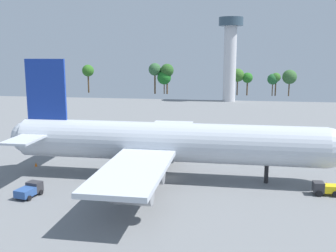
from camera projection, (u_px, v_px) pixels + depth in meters
ground_plane at (168, 178)px, 69.28m from camera, size 234.71×234.71×0.00m
cargo_airplane at (168, 143)px, 68.12m from camera, size 58.68×50.11×20.63m
cargo_loader at (30, 190)px, 60.14m from camera, size 3.27×4.64×1.97m
maintenance_van at (325, 188)px, 60.74m from camera, size 3.98×2.33×2.04m
baggage_tug at (224, 146)px, 88.44m from camera, size 3.76×2.94×2.10m
safety_cone_nose at (326, 185)px, 64.42m from camera, size 0.59×0.59×0.85m
safety_cone_tail at (36, 164)px, 76.16m from camera, size 0.54×0.54×0.77m
control_tower at (230, 52)px, 174.82m from camera, size 10.64×10.64×36.99m
tree_line_backdrop at (200, 75)px, 205.15m from camera, size 113.20×7.37×16.31m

